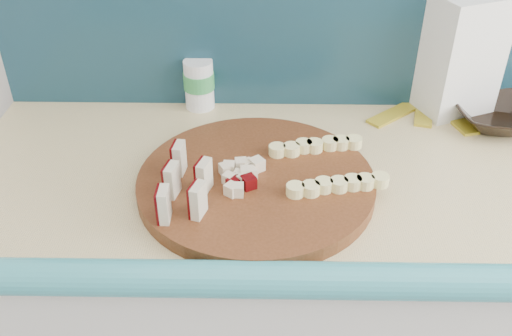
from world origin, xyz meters
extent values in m
cube|color=silver|center=(0.10, 1.50, 0.44)|extent=(2.20, 0.60, 0.88)
cube|color=#E6C987|center=(0.10, 1.50, 0.90)|extent=(2.20, 0.60, 0.03)
cube|color=teal|center=(0.10, 1.79, 1.16)|extent=(2.20, 0.02, 0.50)
cylinder|color=#46230F|center=(-0.41, 1.44, 0.92)|extent=(0.53, 0.53, 0.03)
cube|color=beige|center=(-0.56, 1.31, 0.97)|extent=(0.02, 0.04, 0.06)
cube|color=#460507|center=(-0.57, 1.31, 0.97)|extent=(0.01, 0.04, 0.06)
cube|color=beige|center=(-0.56, 1.38, 0.97)|extent=(0.02, 0.04, 0.06)
cube|color=#460507|center=(-0.57, 1.38, 0.97)|extent=(0.01, 0.04, 0.06)
cube|color=beige|center=(-0.55, 1.45, 0.97)|extent=(0.02, 0.04, 0.06)
cube|color=#460507|center=(-0.56, 1.45, 0.97)|extent=(0.01, 0.04, 0.06)
cube|color=beige|center=(-0.50, 1.32, 0.97)|extent=(0.02, 0.04, 0.06)
cube|color=#460507|center=(-0.51, 1.32, 0.97)|extent=(0.01, 0.04, 0.06)
cube|color=beige|center=(-0.50, 1.39, 0.97)|extent=(0.02, 0.04, 0.06)
cube|color=#460507|center=(-0.51, 1.39, 0.97)|extent=(0.01, 0.04, 0.06)
cube|color=beige|center=(-0.43, 1.43, 0.95)|extent=(0.02, 0.02, 0.02)
cube|color=beige|center=(-0.42, 1.44, 0.95)|extent=(0.02, 0.02, 0.02)
cube|color=#460507|center=(-0.42, 1.45, 0.95)|extent=(0.02, 0.02, 0.02)
cube|color=beige|center=(-0.43, 1.44, 0.95)|extent=(0.02, 0.02, 0.02)
cube|color=beige|center=(-0.44, 1.45, 0.95)|extent=(0.02, 0.02, 0.02)
cube|color=beige|center=(-0.45, 1.45, 0.95)|extent=(0.02, 0.02, 0.02)
cube|color=beige|center=(-0.45, 1.44, 0.95)|extent=(0.02, 0.02, 0.02)
cube|color=beige|center=(-0.46, 1.43, 0.95)|extent=(0.02, 0.02, 0.02)
cube|color=#460507|center=(-0.47, 1.42, 0.95)|extent=(0.02, 0.02, 0.02)
cube|color=beige|center=(-0.45, 1.42, 0.95)|extent=(0.02, 0.02, 0.02)
cube|color=beige|center=(-0.45, 1.41, 0.95)|extent=(0.02, 0.02, 0.02)
cube|color=beige|center=(-0.44, 1.42, 0.95)|extent=(0.02, 0.02, 0.02)
cube|color=beige|center=(-0.43, 1.41, 0.95)|extent=(0.02, 0.02, 0.02)
cube|color=beige|center=(-0.42, 1.41, 0.95)|extent=(0.02, 0.02, 0.02)
cube|color=#460507|center=(-0.43, 1.42, 0.95)|extent=(0.02, 0.02, 0.02)
cube|color=beige|center=(-0.42, 1.43, 0.95)|extent=(0.02, 0.02, 0.02)
cylinder|color=#F7EC97|center=(-0.34, 1.38, 0.95)|extent=(0.03, 0.03, 0.02)
cylinder|color=#F7EC97|center=(-0.31, 1.39, 0.95)|extent=(0.03, 0.03, 0.02)
cylinder|color=#F7EC97|center=(-0.29, 1.40, 0.95)|extent=(0.03, 0.03, 0.02)
cylinder|color=#F7EC97|center=(-0.26, 1.40, 0.95)|extent=(0.03, 0.03, 0.02)
cylinder|color=#F7EC97|center=(-0.24, 1.41, 0.95)|extent=(0.03, 0.03, 0.02)
cylinder|color=#F7EC97|center=(-0.21, 1.41, 0.95)|extent=(0.03, 0.03, 0.02)
cylinder|color=#F7EC97|center=(-0.18, 1.42, 0.95)|extent=(0.03, 0.03, 0.02)
cylinder|color=#F7EC97|center=(-0.37, 1.51, 0.95)|extent=(0.03, 0.03, 0.02)
cylinder|color=#F7EC97|center=(-0.34, 1.52, 0.95)|extent=(0.03, 0.03, 0.02)
cylinder|color=#F7EC97|center=(-0.32, 1.53, 0.95)|extent=(0.03, 0.03, 0.02)
cylinder|color=#F7EC97|center=(-0.29, 1.53, 0.95)|extent=(0.03, 0.03, 0.02)
cylinder|color=#F7EC97|center=(-0.26, 1.54, 0.95)|extent=(0.03, 0.03, 0.02)
cylinder|color=#F7EC97|center=(-0.24, 1.54, 0.95)|extent=(0.03, 0.03, 0.02)
cylinder|color=#F7EC97|center=(-0.21, 1.55, 0.95)|extent=(0.03, 0.03, 0.02)
imported|color=black|center=(0.13, 1.69, 0.93)|extent=(0.20, 0.20, 0.05)
cube|color=white|center=(0.04, 1.76, 1.05)|extent=(0.19, 0.17, 0.27)
cylinder|color=white|center=(-0.55, 1.76, 0.97)|extent=(0.07, 0.07, 0.12)
cylinder|color=green|center=(-0.55, 1.76, 0.98)|extent=(0.07, 0.07, 0.04)
cube|color=yellow|center=(-0.09, 1.74, 0.91)|extent=(0.16, 0.14, 0.01)
cube|color=yellow|center=(-0.02, 1.76, 0.91)|extent=(0.08, 0.18, 0.01)
cube|color=yellow|center=(0.04, 1.72, 0.91)|extent=(0.09, 0.18, 0.01)
camera|label=1|loc=(-0.39, 0.57, 1.56)|focal=40.00mm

